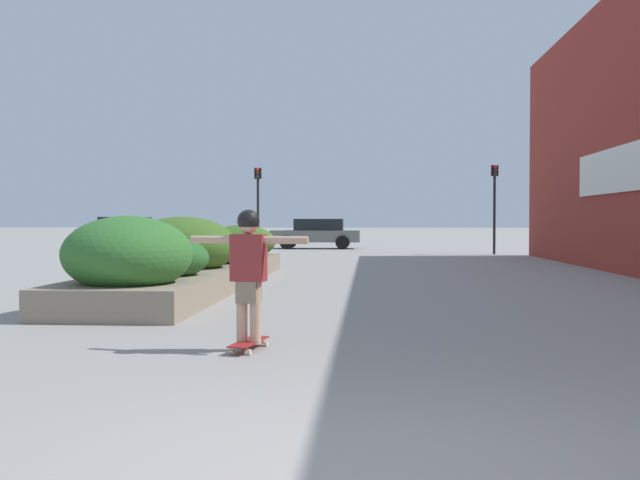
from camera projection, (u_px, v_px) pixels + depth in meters
The scene contains 8 objects.
planter_box at pixel (194, 258), 14.93m from camera, with size 2.25×11.39×1.48m.
skateboard at pixel (249, 343), 7.65m from camera, with size 0.35×0.79×0.10m.
skateboarder at pixel (249, 262), 7.63m from camera, with size 1.31×0.33×1.42m.
car_leftmost at pixel (632, 233), 34.48m from camera, with size 4.00×1.92×1.49m.
car_center_left at pixel (123, 233), 34.80m from camera, with size 3.98×1.89×1.60m.
car_center_right at pixel (317, 233), 36.07m from camera, with size 4.47×1.96×1.51m.
traffic_light_left at pixel (258, 196), 29.81m from camera, with size 0.28×0.30×3.62m.
traffic_light_right at pixel (495, 194), 29.75m from camera, with size 0.28×0.30×3.73m.
Camera 1 is at (-0.03, -3.76, 1.39)m, focal length 40.00 mm.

